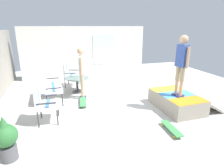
{
  "coord_description": "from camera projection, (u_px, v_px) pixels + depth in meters",
  "views": [
    {
      "loc": [
        -5.44,
        1.9,
        2.48
      ],
      "look_at": [
        0.02,
        0.27,
        0.7
      ],
      "focal_mm": 30.01,
      "sensor_mm": 36.0,
      "label": 1
    }
  ],
  "objects": [
    {
      "name": "ground_plane",
      "position": [
        120.0,
        105.0,
        6.24
      ],
      "size": [
        12.0,
        12.0,
        0.1
      ],
      "primitive_type": "cube",
      "color": "beige"
    },
    {
      "name": "house_facade",
      "position": [
        86.0,
        52.0,
        9.2
      ],
      "size": [
        0.23,
        6.0,
        2.46
      ],
      "color": "white",
      "rests_on": "ground_plane"
    },
    {
      "name": "skate_ramp",
      "position": [
        177.0,
        101.0,
        5.82
      ],
      "size": [
        1.65,
        1.73,
        0.48
      ],
      "color": "gray",
      "rests_on": "ground_plane"
    },
    {
      "name": "patio_bench",
      "position": [
        49.0,
        84.0,
        6.26
      ],
      "size": [
        1.27,
        0.6,
        1.02
      ],
      "color": "#38383D",
      "rests_on": "ground_plane"
    },
    {
      "name": "patio_chair_near_house",
      "position": [
        69.0,
        72.0,
        7.85
      ],
      "size": [
        0.76,
        0.71,
        1.02
      ],
      "color": "#38383D",
      "rests_on": "ground_plane"
    },
    {
      "name": "patio_chair_by_wall",
      "position": [
        43.0,
        101.0,
        4.87
      ],
      "size": [
        0.65,
        0.58,
        1.02
      ],
      "color": "#38383D",
      "rests_on": "ground_plane"
    },
    {
      "name": "patio_table",
      "position": [
        77.0,
        82.0,
        7.21
      ],
      "size": [
        0.9,
        0.9,
        0.57
      ],
      "color": "#38383D",
      "rests_on": "ground_plane"
    },
    {
      "name": "person_watching",
      "position": [
        82.0,
        69.0,
        6.38
      ],
      "size": [
        0.47,
        0.28,
        1.8
      ],
      "color": "navy",
      "rests_on": "ground_plane"
    },
    {
      "name": "person_skater",
      "position": [
        182.0,
        61.0,
        5.28
      ],
      "size": [
        0.47,
        0.29,
        1.77
      ],
      "color": "navy",
      "rests_on": "skate_ramp"
    },
    {
      "name": "skateboard_by_bench",
      "position": [
        83.0,
        102.0,
        6.14
      ],
      "size": [
        0.82,
        0.29,
        0.1
      ],
      "color": "#3F8C4C",
      "rests_on": "ground_plane"
    },
    {
      "name": "skateboard_spare",
      "position": [
        171.0,
        128.0,
        4.57
      ],
      "size": [
        0.81,
        0.25,
        0.1
      ],
      "color": "#3F8C4C",
      "rests_on": "ground_plane"
    },
    {
      "name": "potted_plant",
      "position": [
        6.0,
        138.0,
        3.5
      ],
      "size": [
        0.44,
        0.44,
        0.92
      ],
      "color": "#515156",
      "rests_on": "ground_plane"
    }
  ]
}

